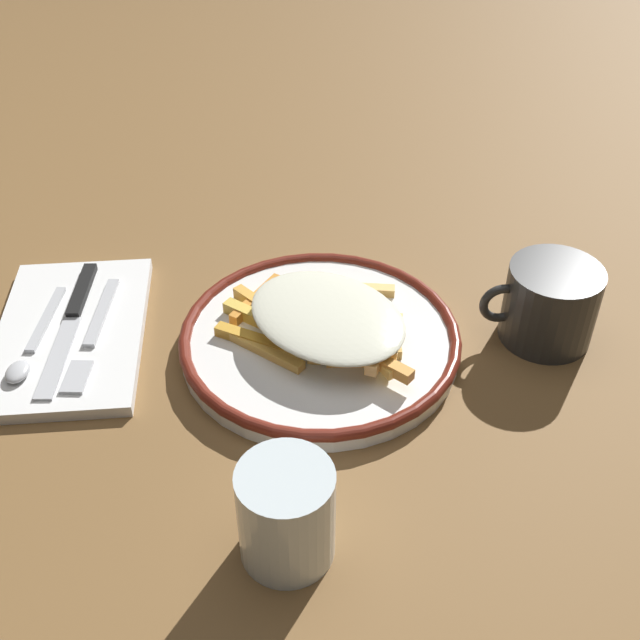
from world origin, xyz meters
name	(u,v)px	position (x,y,z in m)	size (l,w,h in m)	color
ground_plane	(320,348)	(0.00, 0.00, 0.00)	(2.60, 2.60, 0.00)	brown
plate	(320,339)	(0.00, 0.00, 0.01)	(0.28, 0.28, 0.02)	white
fries_heap	(325,318)	(0.00, 0.00, 0.04)	(0.22, 0.21, 0.04)	#E7B165
napkin	(71,333)	(0.26, -0.04, 0.01)	(0.15, 0.24, 0.01)	white
fork	(94,333)	(0.23, -0.03, 0.02)	(0.04, 0.18, 0.01)	silver
knife	(73,315)	(0.25, -0.06, 0.02)	(0.03, 0.21, 0.01)	black
spoon	(29,350)	(0.29, 0.00, 0.02)	(0.04, 0.15, 0.01)	silver
water_glass	(286,514)	(0.05, 0.24, 0.04)	(0.07, 0.07, 0.09)	silver
coffee_mug	(550,306)	(-0.23, 0.00, 0.04)	(0.12, 0.09, 0.08)	#2B2B2B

